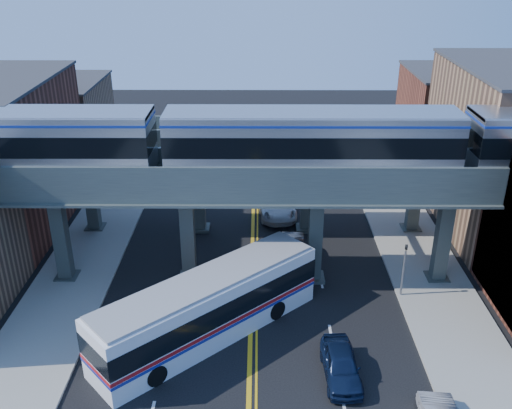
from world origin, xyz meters
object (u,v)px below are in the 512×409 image
traffic_signal (404,264)px  car_lane_c (276,204)px  transit_bus (208,308)px  car_lane_b (292,251)px  car_lane_a (341,365)px  car_lane_d (277,178)px  stop_sign (256,300)px  transit_train (311,140)px

traffic_signal → car_lane_c: 13.98m
transit_bus → car_lane_b: 9.63m
traffic_signal → car_lane_c: traffic_signal is taller
traffic_signal → car_lane_c: (-7.40, 11.77, -1.48)m
car_lane_a → car_lane_b: size_ratio=0.96×
car_lane_d → stop_sign: bearing=-102.9°
stop_sign → traffic_signal: size_ratio=0.64×
stop_sign → transit_bus: size_ratio=0.22×
transit_train → stop_sign: bearing=-122.7°
car_lane_b → car_lane_a: bearing=-76.5°
transit_train → traffic_signal: (5.70, -2.00, -7.18)m
traffic_signal → car_lane_b: bearing=146.1°
stop_sign → transit_bus: 2.70m
car_lane_a → car_lane_b: 11.64m
car_lane_a → car_lane_b: (-1.87, 11.49, 0.01)m
traffic_signal → car_lane_d: bearing=112.7°
traffic_signal → car_lane_b: (-6.49, 4.36, -1.55)m
car_lane_b → transit_bus: bearing=-117.1°
traffic_signal → car_lane_c: bearing=122.2°
transit_train → transit_bus: size_ratio=4.32×
car_lane_d → car_lane_a: bearing=-92.0°
transit_bus → car_lane_c: bearing=33.1°
stop_sign → car_lane_c: 14.88m
car_lane_a → car_lane_c: car_lane_c is taller
car_lane_d → traffic_signal: bearing=-75.3°
car_lane_c → stop_sign: bearing=-103.0°
transit_train → transit_bus: (-5.78, -5.80, -7.67)m
transit_train → car_lane_a: 12.68m
car_lane_b → car_lane_c: bearing=101.3°
stop_sign → transit_bus: bearing=-162.6°
car_lane_a → car_lane_d: bearing=94.0°
car_lane_b → car_lane_d: size_ratio=0.72×
car_lane_b → transit_train: bearing=-67.2°
transit_train → car_lane_d: bearing=95.5°
car_lane_b → car_lane_d: (-0.67, 12.77, 0.16)m
car_lane_c → traffic_signal: bearing=-65.1°
car_lane_b → traffic_signal: bearing=-29.6°
car_lane_c → car_lane_b: bearing=-90.2°
transit_train → traffic_signal: size_ratio=12.79×
transit_train → transit_bus: 11.22m
transit_train → stop_sign: (-3.20, -5.00, -7.72)m
car_lane_b → car_lane_c: size_ratio=0.77×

